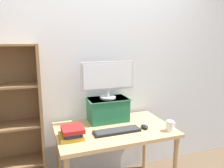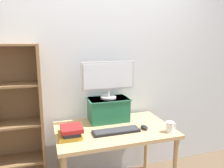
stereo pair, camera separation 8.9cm
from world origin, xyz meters
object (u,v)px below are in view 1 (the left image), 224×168
Objects in this scene: coffee_mug at (170,126)px; bookshelf_unit at (4,125)px; keyboard at (117,131)px; desk at (114,136)px; computer_monitor at (108,78)px; computer_mouse at (145,127)px; book_stack at (72,133)px; riser_box at (108,109)px.

bookshelf_unit is at bearing 160.44° from coffee_mug.
bookshelf_unit is 1.11m from keyboard.
computer_monitor reaches higher than desk.
keyboard is 4.42× the size of computer_mouse.
book_stack is at bearing -168.80° from desk.
computer_monitor is 0.80m from coffee_mug.
desk is 1.99× the size of computer_monitor.
bookshelf_unit is 14.44× the size of coffee_mug.
book_stack reaches higher than coffee_mug.
coffee_mug is (0.48, -0.47, -0.43)m from computer_monitor.
computer_monitor is at bearing 34.42° from book_stack.
bookshelf_unit is 2.72× the size of computer_monitor.
desk is 0.33m from computer_mouse.
bookshelf_unit is 0.71m from book_stack.
desk is 0.14m from keyboard.
riser_box reaches higher than book_stack.
riser_box is 2.01× the size of book_stack.
computer_monitor is 0.70m from book_stack.
coffee_mug is (0.48, -0.47, -0.08)m from riser_box.
keyboard is at bearing -95.94° from desk.
keyboard is (-0.02, -0.32, -0.47)m from computer_monitor.
riser_box reaches higher than computer_mouse.
desk is at bearing 84.06° from keyboard.
keyboard is (-0.02, -0.33, -0.12)m from riser_box.
book_stack is 0.95m from coffee_mug.
keyboard is at bearing -93.28° from riser_box.
desk is 0.31m from riser_box.
coffee_mug reaches higher than desk.
bookshelf_unit reaches higher than keyboard.
bookshelf_unit reaches higher than computer_mouse.
computer_monitor is at bearing 135.71° from coffee_mug.
book_stack is at bearing -32.53° from bookshelf_unit.
riser_box is 4.31× the size of computer_mouse.
bookshelf_unit reaches higher than desk.
riser_box is 0.35m from computer_monitor.
coffee_mug reaches higher than keyboard.
computer_monitor is at bearing -4.01° from bookshelf_unit.
bookshelf_unit is 15.34× the size of computer_mouse.
computer_monitor is at bearing 86.71° from keyboard.
computer_monitor is (-0.00, -0.00, 0.35)m from riser_box.
bookshelf_unit is 1.63m from coffee_mug.
computer_mouse is at bearing -50.36° from riser_box.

